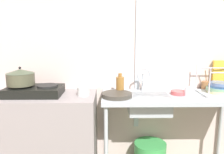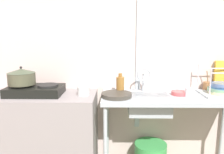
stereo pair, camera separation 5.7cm
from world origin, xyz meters
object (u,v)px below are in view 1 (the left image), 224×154
object	(u,v)px
percolator	(83,87)
cereal_box	(221,75)
utensil_jar	(206,85)
stove	(35,90)
bottle_by_sink	(120,85)
sink_basin	(149,104)
small_bowl_on_drainboard	(178,93)
pot_on_left_burner	(21,77)
cup_by_rack	(189,92)
faucet	(144,76)
frying_pan	(117,95)
dish_rack	(219,89)

from	to	relation	value
percolator	cereal_box	distance (m)	1.44
cereal_box	utensil_jar	bearing A→B (deg)	-166.18
stove	bottle_by_sink	bearing A→B (deg)	4.62
percolator	sink_basin	world-z (taller)	percolator
small_bowl_on_drainboard	stove	bearing A→B (deg)	-179.53
stove	bottle_by_sink	distance (m)	0.83
stove	small_bowl_on_drainboard	world-z (taller)	stove
pot_on_left_burner	utensil_jar	distance (m)	1.88
cup_by_rack	bottle_by_sink	world-z (taller)	bottle_by_sink
cereal_box	stove	bearing A→B (deg)	-165.22
small_bowl_on_drainboard	faucet	bearing A→B (deg)	164.52
cup_by_rack	utensil_jar	bearing A→B (deg)	43.10
stove	small_bowl_on_drainboard	bearing A→B (deg)	0.47
sink_basin	small_bowl_on_drainboard	distance (m)	0.31
percolator	frying_pan	bearing A→B (deg)	-10.02
faucet	cup_by_rack	world-z (taller)	faucet
dish_rack	percolator	bearing A→B (deg)	-178.47
pot_on_left_burner	dish_rack	size ratio (longest dim) A/B	0.73
pot_on_left_burner	percolator	world-z (taller)	pot_on_left_burner
cereal_box	utensil_jar	xyz separation A→B (m)	(-0.16, -0.02, -0.11)
dish_rack	small_bowl_on_drainboard	size ratio (longest dim) A/B	2.40
faucet	dish_rack	world-z (taller)	dish_rack
faucet	dish_rack	size ratio (longest dim) A/B	0.70
pot_on_left_burner	percolator	xyz separation A→B (m)	(0.60, -0.02, -0.09)
frying_pan	dish_rack	world-z (taller)	dish_rack
sink_basin	dish_rack	distance (m)	0.71
faucet	frying_pan	world-z (taller)	faucet
pot_on_left_burner	faucet	world-z (taller)	pot_on_left_burner
bottle_by_sink	faucet	bearing A→B (deg)	8.73
stove	cup_by_rack	world-z (taller)	stove
percolator	faucet	world-z (taller)	faucet
frying_pan	cereal_box	world-z (taller)	cereal_box
bottle_by_sink	pot_on_left_burner	bearing A→B (deg)	-175.99
frying_pan	cereal_box	distance (m)	1.15
bottle_by_sink	cup_by_rack	bearing A→B (deg)	-10.46
faucet	bottle_by_sink	size ratio (longest dim) A/B	1.25
sink_basin	cereal_box	size ratio (longest dim) A/B	1.28
stove	cereal_box	world-z (taller)	cereal_box
bottle_by_sink	small_bowl_on_drainboard	bearing A→B (deg)	-5.55
frying_pan	small_bowl_on_drainboard	world-z (taller)	frying_pan
cereal_box	utensil_jar	distance (m)	0.19
frying_pan	small_bowl_on_drainboard	xyz separation A→B (m)	(0.60, 0.08, -0.00)
bottle_by_sink	sink_basin	bearing A→B (deg)	-17.86
sink_basin	faucet	distance (m)	0.28
cereal_box	utensil_jar	world-z (taller)	cereal_box
sink_basin	faucet	world-z (taller)	faucet
percolator	cup_by_rack	xyz separation A→B (m)	(1.00, -0.04, -0.04)
percolator	frying_pan	distance (m)	0.33
stove	dish_rack	world-z (taller)	dish_rack
sink_basin	small_bowl_on_drainboard	size ratio (longest dim) A/B	2.66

